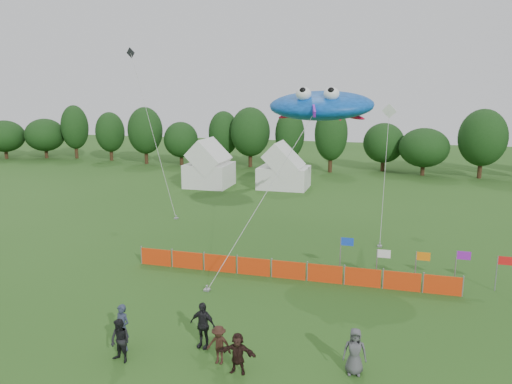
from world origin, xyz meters
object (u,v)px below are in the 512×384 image
(tent_right, at_px, (284,171))
(spectator_e, at_px, (355,351))
(tent_left, at_px, (209,167))
(spectator_d, at_px, (203,325))
(barrier_fence, at_px, (288,270))
(spectator_a, at_px, (122,328))
(spectator_f, at_px, (238,353))
(stingray_kite, at_px, (322,106))
(spectator_c, at_px, (219,345))
(spectator_b, at_px, (120,341))

(tent_right, height_order, spectator_e, tent_right)
(tent_left, height_order, spectator_d, tent_left)
(tent_left, distance_m, barrier_fence, 27.26)
(tent_left, relative_size, barrier_fence, 0.26)
(tent_left, xyz_separation_m, spectator_a, (8.76, -32.83, -1.07))
(spectator_f, relative_size, stingray_kite, 0.09)
(spectator_c, bearing_deg, stingray_kite, 87.54)
(spectator_b, xyz_separation_m, stingray_kite, (5.28, 15.63, 8.39))
(spectator_a, distance_m, spectator_f, 4.94)
(spectator_c, distance_m, stingray_kite, 17.08)
(spectator_b, relative_size, stingray_kite, 0.10)
(barrier_fence, distance_m, spectator_e, 9.49)
(tent_left, bearing_deg, tent_right, 8.82)
(spectator_d, bearing_deg, barrier_fence, 87.01)
(barrier_fence, height_order, spectator_f, spectator_f)
(spectator_d, bearing_deg, spectator_b, -134.55)
(spectator_f, bearing_deg, tent_right, 98.97)
(tent_left, xyz_separation_m, spectator_e, (17.83, -32.06, -1.15))
(tent_left, xyz_separation_m, tent_right, (7.84, 1.22, -0.19))
(tent_left, height_order, spectator_a, tent_left)
(spectator_a, xyz_separation_m, spectator_e, (9.07, 0.77, -0.07))
(spectator_d, bearing_deg, spectator_e, 6.58)
(stingray_kite, bearing_deg, spectator_d, -100.93)
(stingray_kite, bearing_deg, spectator_c, -96.21)
(barrier_fence, distance_m, spectator_c, 9.19)
(stingray_kite, bearing_deg, spectator_a, -110.87)
(spectator_c, bearing_deg, spectator_b, -162.43)
(tent_right, distance_m, spectator_c, 34.33)
(spectator_c, relative_size, stingray_kite, 0.09)
(tent_right, bearing_deg, barrier_fence, -76.99)
(spectator_b, relative_size, spectator_e, 0.97)
(tent_right, distance_m, spectator_f, 34.89)
(tent_right, relative_size, barrier_fence, 0.29)
(spectator_d, distance_m, spectator_e, 6.09)
(tent_left, distance_m, spectator_b, 34.88)
(tent_left, xyz_separation_m, spectator_c, (12.81, -32.74, -1.27))
(spectator_f, bearing_deg, spectator_a, 175.52)
(tent_right, xyz_separation_m, stingray_kite, (6.57, -19.23, 7.41))
(barrier_fence, xyz_separation_m, spectator_f, (0.11, -9.57, 0.29))
(tent_left, xyz_separation_m, stingray_kite, (14.41, -18.01, 7.22))
(spectator_b, height_order, spectator_d, spectator_d)
(tent_left, height_order, spectator_e, tent_left)
(tent_left, distance_m, spectator_c, 35.18)
(tent_left, bearing_deg, spectator_b, -74.81)
(barrier_fence, distance_m, spectator_a, 10.44)
(barrier_fence, bearing_deg, spectator_f, -89.33)
(barrier_fence, bearing_deg, spectator_d, -102.57)
(spectator_c, height_order, stingray_kite, stingray_kite)
(spectator_b, height_order, spectator_f, spectator_b)
(spectator_d, distance_m, stingray_kite, 16.26)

